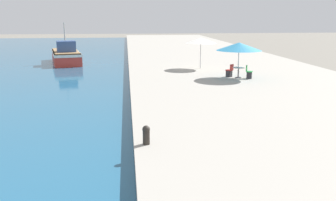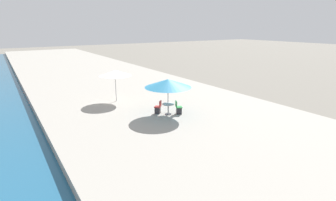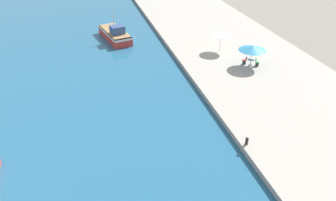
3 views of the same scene
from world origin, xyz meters
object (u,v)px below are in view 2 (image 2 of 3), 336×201
(cafe_chair_left, at_px, (158,109))
(cafe_chair_right, at_px, (179,109))
(cafe_umbrella_pink, at_px, (168,83))
(cafe_table, at_px, (168,107))
(cafe_umbrella_white, at_px, (115,73))

(cafe_chair_left, bearing_deg, cafe_chair_right, -78.46)
(cafe_umbrella_pink, distance_m, cafe_chair_right, 2.00)
(cafe_chair_left, bearing_deg, cafe_umbrella_pink, -95.95)
(cafe_chair_right, bearing_deg, cafe_chair_left, -101.54)
(cafe_umbrella_pink, height_order, cafe_table, cafe_umbrella_pink)
(cafe_chair_right, bearing_deg, cafe_umbrella_white, -131.74)
(cafe_umbrella_pink, xyz_separation_m, cafe_table, (0.05, 0.06, -1.65))
(cafe_umbrella_white, bearing_deg, cafe_chair_right, -66.17)
(cafe_umbrella_pink, distance_m, cafe_chair_left, 2.00)
(cafe_table, distance_m, cafe_chair_right, 0.75)
(cafe_umbrella_white, bearing_deg, cafe_table, -71.38)
(cafe_umbrella_pink, bearing_deg, cafe_umbrella_white, 107.91)
(cafe_umbrella_white, distance_m, cafe_table, 5.57)
(cafe_chair_left, relative_size, cafe_chair_right, 1.00)
(cafe_umbrella_pink, height_order, cafe_chair_right, cafe_umbrella_pink)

